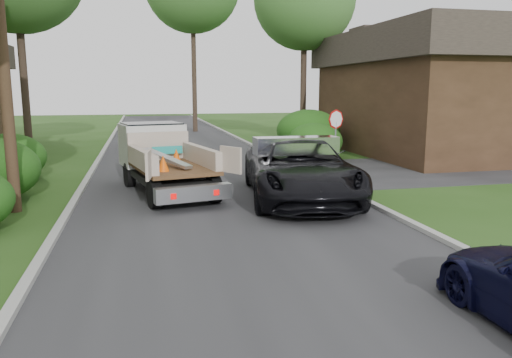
{
  "coord_description": "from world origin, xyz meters",
  "views": [
    {
      "loc": [
        -2.14,
        -9.13,
        3.22
      ],
      "look_at": [
        0.39,
        1.86,
        1.2
      ],
      "focal_mm": 35.0,
      "sensor_mm": 36.0,
      "label": 1
    }
  ],
  "objects": [
    {
      "name": "hedge_right_a",
      "position": [
        5.8,
        13.0,
        0.85
      ],
      "size": [
        2.6,
        2.6,
        1.7
      ],
      "primitive_type": "ellipsoid",
      "color": "#11430F",
      "rests_on": "ground"
    },
    {
      "name": "ground",
      "position": [
        0.0,
        0.0,
        0.0
      ],
      "size": [
        120.0,
        120.0,
        0.0
      ],
      "primitive_type": "plane",
      "color": "#244714",
      "rests_on": "ground"
    },
    {
      "name": "hedge_right_b",
      "position": [
        6.5,
        16.0,
        1.1
      ],
      "size": [
        3.38,
        3.38,
        2.21
      ],
      "primitive_type": "ellipsoid",
      "color": "#11430F",
      "rests_on": "ground"
    },
    {
      "name": "hedge_left_c",
      "position": [
        -6.8,
        10.0,
        0.85
      ],
      "size": [
        2.6,
        2.6,
        1.7
      ],
      "primitive_type": "ellipsoid",
      "color": "#11430F",
      "rests_on": "ground"
    },
    {
      "name": "curb_right",
      "position": [
        4.1,
        10.0,
        0.06
      ],
      "size": [
        0.2,
        90.0,
        0.12
      ],
      "primitive_type": "cube",
      "color": "#9E9E99",
      "rests_on": "ground"
    },
    {
      "name": "curb_left",
      "position": [
        -4.1,
        10.0,
        0.06
      ],
      "size": [
        0.2,
        90.0,
        0.12
      ],
      "primitive_type": "cube",
      "color": "#9E9E99",
      "rests_on": "ground"
    },
    {
      "name": "road",
      "position": [
        0.0,
        10.0,
        0.0
      ],
      "size": [
        8.0,
        90.0,
        0.02
      ],
      "primitive_type": "cube",
      "color": "#28282B",
      "rests_on": "ground"
    },
    {
      "name": "black_pickup",
      "position": [
        2.4,
        4.77,
        0.89
      ],
      "size": [
        3.88,
        6.8,
        1.79
      ],
      "primitive_type": "imported",
      "rotation": [
        0.0,
        0.0,
        -0.15
      ],
      "color": "black",
      "rests_on": "ground"
    },
    {
      "name": "stop_sign",
      "position": [
        5.2,
        9.0,
        1.78
      ],
      "size": [
        0.71,
        0.32,
        2.48
      ],
      "color": "slate",
      "rests_on": "ground"
    },
    {
      "name": "side_street",
      "position": [
        12.0,
        9.0,
        0.01
      ],
      "size": [
        16.0,
        7.0,
        0.02
      ],
      "primitive_type": "cube",
      "color": "#28282B",
      "rests_on": "ground"
    },
    {
      "name": "house_right",
      "position": [
        13.0,
        14.0,
        3.16
      ],
      "size": [
        9.72,
        12.96,
        6.2
      ],
      "rotation": [
        0.0,
        0.0,
        1.57
      ],
      "color": "#352215",
      "rests_on": "ground"
    },
    {
      "name": "flatbed_truck",
      "position": [
        -1.58,
        7.32,
        1.15
      ],
      "size": [
        3.43,
        5.93,
        2.12
      ],
      "rotation": [
        0.0,
        0.0,
        0.21
      ],
      "color": "black",
      "rests_on": "ground"
    }
  ]
}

